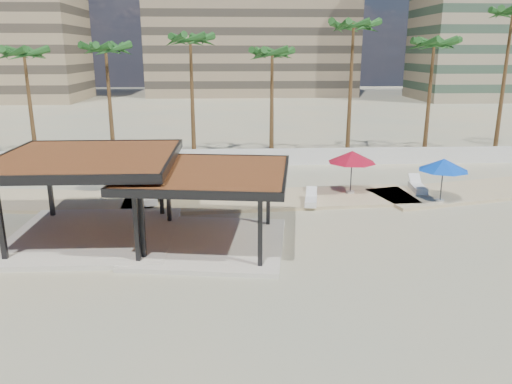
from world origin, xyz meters
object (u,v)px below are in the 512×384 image
(pavilion_central, at_px, (209,201))
(umbrella_c, at_px, (352,157))
(pavilion_west, at_px, (89,189))
(lounger_c, at_px, (417,187))
(lounger_b, at_px, (311,200))
(lounger_a, at_px, (148,197))

(pavilion_central, relative_size, umbrella_c, 2.15)
(pavilion_west, bearing_deg, lounger_c, 20.82)
(pavilion_central, height_order, lounger_c, pavilion_central)
(lounger_b, bearing_deg, umbrella_c, -42.99)
(pavilion_central, xyz_separation_m, umbrella_c, (7.78, 7.15, 0.31))
(pavilion_central, height_order, pavilion_west, pavilion_west)
(lounger_c, bearing_deg, lounger_b, 114.17)
(pavilion_west, bearing_deg, umbrella_c, 25.22)
(lounger_c, bearing_deg, pavilion_west, 116.08)
(pavilion_west, height_order, lounger_b, pavilion_west)
(pavilion_central, xyz_separation_m, pavilion_west, (-5.20, 1.12, 0.28))
(pavilion_west, relative_size, lounger_c, 3.49)
(umbrella_c, bearing_deg, lounger_a, -175.06)
(pavilion_central, height_order, umbrella_c, pavilion_central)
(umbrella_c, distance_m, lounger_b, 3.73)
(umbrella_c, bearing_deg, pavilion_west, -155.09)
(lounger_c, bearing_deg, lounger_a, 100.48)
(lounger_c, bearing_deg, umbrella_c, 100.37)
(umbrella_c, height_order, lounger_c, umbrella_c)
(umbrella_c, distance_m, lounger_c, 4.49)
(lounger_b, bearing_deg, pavilion_central, 146.00)
(umbrella_c, xyz_separation_m, lounger_c, (4.05, 0.34, -1.91))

